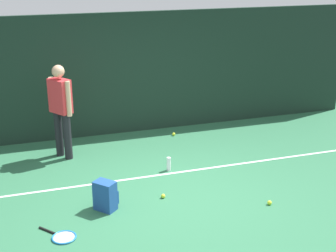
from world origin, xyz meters
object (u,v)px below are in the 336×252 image
tennis_ball_by_fence (163,196)px  water_bottle (169,164)px  backpack (106,196)px  tennis_ball_mid_court (270,203)px  tennis_racket (62,237)px  tennis_ball_near_player (174,134)px  tennis_player (61,106)px

tennis_ball_by_fence → water_bottle: 0.99m
backpack → tennis_ball_by_fence: (0.88, 0.06, -0.18)m
tennis_ball_by_fence → water_bottle: size_ratio=0.28×
backpack → tennis_ball_mid_court: size_ratio=6.67×
tennis_racket → tennis_ball_near_player: 4.01m
tennis_player → tennis_racket: tennis_player is taller
tennis_ball_by_fence → tennis_ball_near_player: bearing=68.1°
backpack → tennis_ball_mid_court: backpack is taller
backpack → tennis_player: bearing=-32.3°
tennis_player → tennis_ball_by_fence: 2.57m
tennis_ball_near_player → tennis_ball_by_fence: same height
tennis_racket → tennis_ball_mid_court: (3.00, -0.05, 0.02)m
backpack → tennis_ball_by_fence: size_ratio=6.67×
tennis_ball_by_fence → tennis_ball_mid_court: 1.58m
backpack → tennis_ball_near_player: 3.14m
tennis_ball_mid_court → backpack: bearing=165.1°
tennis_ball_mid_court → tennis_ball_near_player: bearing=98.0°
tennis_ball_mid_court → water_bottle: 1.90m
tennis_player → tennis_ball_mid_court: bearing=11.0°
tennis_player → tennis_ball_mid_court: 3.93m
tennis_racket → tennis_ball_mid_court: size_ratio=8.84×
tennis_player → water_bottle: tennis_player is taller
tennis_player → water_bottle: 2.16m
backpack → water_bottle: 1.59m
tennis_racket → tennis_ball_mid_court: 3.00m
backpack → tennis_racket: bearing=87.3°
backpack → tennis_ball_by_fence: bearing=-127.8°
tennis_ball_near_player → tennis_ball_mid_court: size_ratio=1.00×
tennis_ball_near_player → tennis_ball_mid_court: 3.17m
tennis_player → water_bottle: bearing=21.4°
tennis_ball_near_player → tennis_ball_mid_court: bearing=-82.0°
tennis_racket → water_bottle: size_ratio=2.44×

